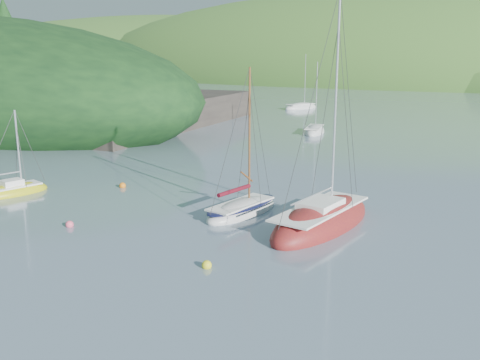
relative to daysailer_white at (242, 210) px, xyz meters
The scene contains 7 objects.
ground 8.86m from the daysailer_white, 89.55° to the right, with size 700.00×700.00×0.00m, color slate.
daysailer_white is the anchor object (origin of this frame).
sloop_red 4.93m from the daysailer_white, ahead, with size 3.58×9.23×13.44m.
sailboat_yellow 15.75m from the daysailer_white, 162.48° to the right, with size 2.58×4.82×6.08m.
distant_sloop_a 32.90m from the daysailer_white, 108.55° to the left, with size 3.96×6.54×8.80m.
distant_sloop_c 59.40m from the daysailer_white, 113.98° to the left, with size 4.34×7.14×9.61m.
mooring_buoys 3.11m from the daysailer_white, 68.47° to the right, with size 24.70×8.59×0.49m.
Camera 1 is at (16.43, -16.14, 9.22)m, focal length 40.00 mm.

